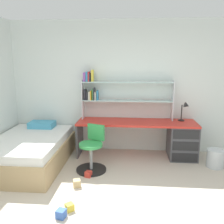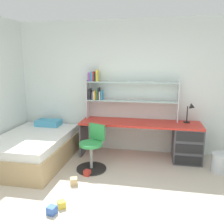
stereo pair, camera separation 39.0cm
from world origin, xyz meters
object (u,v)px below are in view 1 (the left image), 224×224
object	(u,v)px
swivel_chair	(92,153)
toy_block_blue_3	(61,214)
waste_bin	(215,158)
bed_platform	(30,151)
desk	(168,137)
toy_block_yellow_0	(70,207)
desk_lamp	(185,108)
toy_block_natural_2	(77,183)
bookshelf_hutch	(114,92)
toy_block_red_1	(88,174)

from	to	relation	value
swivel_chair	toy_block_blue_3	size ratio (longest dim) A/B	7.52
waste_bin	bed_platform	bearing A→B (deg)	-176.85
desk	swivel_chair	distance (m)	1.56
toy_block_yellow_0	toy_block_blue_3	bearing A→B (deg)	-114.59
desk_lamp	toy_block_blue_3	bearing A→B (deg)	-131.46
waste_bin	toy_block_yellow_0	size ratio (longest dim) A/B	3.44
waste_bin	toy_block_natural_2	distance (m)	2.47
desk	bookshelf_hutch	xyz separation A→B (m)	(-1.08, 0.19, 0.86)
waste_bin	toy_block_blue_3	size ratio (longest dim) A/B	3.13
waste_bin	toy_block_red_1	xyz separation A→B (m)	(-2.19, -0.56, -0.11)
toy_block_yellow_0	swivel_chair	bearing A→B (deg)	85.43
swivel_chair	bed_platform	world-z (taller)	swivel_chair
bookshelf_hutch	toy_block_red_1	distance (m)	1.71
swivel_chair	toy_block_blue_3	world-z (taller)	swivel_chair
desk_lamp	swivel_chair	world-z (taller)	desk_lamp
waste_bin	desk_lamp	bearing A→B (deg)	132.19
swivel_chair	bed_platform	bearing A→B (deg)	174.69
bookshelf_hutch	swivel_chair	xyz separation A→B (m)	(-0.32, -0.88, -0.96)
desk_lamp	bed_platform	size ratio (longest dim) A/B	0.21
toy_block_yellow_0	toy_block_natural_2	distance (m)	0.59
bookshelf_hutch	bed_platform	size ratio (longest dim) A/B	1.00
waste_bin	toy_block_natural_2	size ratio (longest dim) A/B	3.01
swivel_chair	toy_block_yellow_0	bearing A→B (deg)	-94.57
bookshelf_hutch	toy_block_red_1	world-z (taller)	bookshelf_hutch
desk	waste_bin	size ratio (longest dim) A/B	7.08
bed_platform	toy_block_blue_3	bearing A→B (deg)	-54.99
bookshelf_hutch	swivel_chair	size ratio (longest dim) A/B	2.32
toy_block_red_1	toy_block_natural_2	xyz separation A→B (m)	(-0.12, -0.32, 0.01)
bookshelf_hutch	bed_platform	xyz separation A→B (m)	(-1.47, -0.78, -1.00)
toy_block_red_1	toy_block_blue_3	size ratio (longest dim) A/B	0.93
desk	toy_block_yellow_0	bearing A→B (deg)	-128.58
swivel_chair	toy_block_natural_2	bearing A→B (deg)	-103.07
toy_block_natural_2	waste_bin	bearing A→B (deg)	20.82
toy_block_red_1	toy_block_blue_3	xyz separation A→B (m)	(-0.14, -1.05, 0.00)
toy_block_yellow_0	toy_block_blue_3	size ratio (longest dim) A/B	0.91
bookshelf_hutch	waste_bin	world-z (taller)	bookshelf_hutch
waste_bin	toy_block_yellow_0	world-z (taller)	waste_bin
toy_block_yellow_0	toy_block_natural_2	xyz separation A→B (m)	(-0.04, 0.58, 0.01)
toy_block_blue_3	waste_bin	bearing A→B (deg)	34.57
waste_bin	toy_block_blue_3	distance (m)	2.83
bed_platform	toy_block_red_1	bearing A→B (deg)	-18.24
desk_lamp	bed_platform	bearing A→B (deg)	-166.41
toy_block_natural_2	bookshelf_hutch	bearing A→B (deg)	72.94
toy_block_red_1	bookshelf_hutch	bearing A→B (deg)	73.88
desk	desk_lamp	distance (m)	0.65
desk_lamp	toy_block_natural_2	xyz separation A→B (m)	(-1.85, -1.39, -0.91)
desk	bed_platform	size ratio (longest dim) A/B	1.27
toy_block_red_1	toy_block_yellow_0	bearing A→B (deg)	-94.81
toy_block_natural_2	toy_block_yellow_0	bearing A→B (deg)	-85.83
bookshelf_hutch	toy_block_red_1	size ratio (longest dim) A/B	18.86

